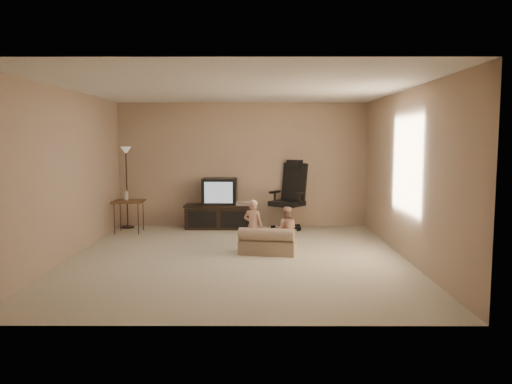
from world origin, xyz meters
TOP-DOWN VIEW (x-y plane):
  - floor at (0.00, 0.00)m, footprint 5.50×5.50m
  - room_shell at (0.00, 0.00)m, footprint 5.50×5.50m
  - tv_stand at (-0.44, 2.49)m, footprint 1.41×0.56m
  - office_chair at (0.93, 2.42)m, footprint 0.88×0.88m
  - side_table at (-2.14, 2.05)m, footprint 0.56×0.56m
  - floor_lamp at (-2.30, 2.55)m, footprint 0.25×0.25m
  - child_sofa at (0.46, 0.25)m, footprint 0.93×0.63m
  - toddler_left at (0.24, 0.36)m, footprint 0.36×0.31m
  - toddler_right at (0.76, 0.39)m, footprint 0.37×0.24m

SIDE VIEW (x-z plane):
  - floor at x=0.00m, z-range 0.00..0.00m
  - child_sofa at x=0.46m, z-range -0.04..0.38m
  - toddler_right at x=0.76m, z-range 0.00..0.72m
  - toddler_left at x=0.24m, z-range 0.00..0.83m
  - tv_stand at x=-0.44m, z-range -0.08..0.92m
  - office_chair at x=0.93m, z-range -0.19..1.17m
  - side_table at x=-2.14m, z-range 0.18..1.01m
  - floor_lamp at x=-2.30m, z-range 0.37..2.00m
  - room_shell at x=0.00m, z-range -1.23..4.27m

